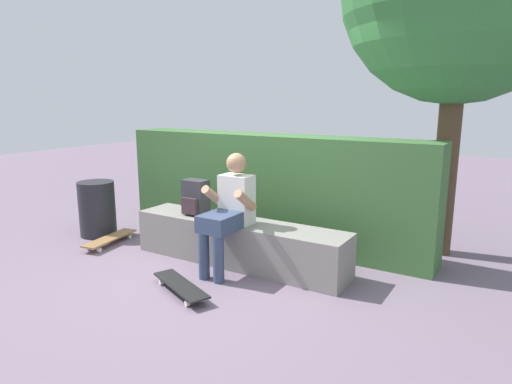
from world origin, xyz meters
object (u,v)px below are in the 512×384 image
at_px(person_skater, 229,208).
at_px(trash_bin, 97,209).
at_px(skateboard_near_person, 181,286).
at_px(backpack_on_bench, 195,198).
at_px(skateboard_beside_bench, 110,239).
at_px(bench_main, 238,242).

xyz_separation_m(person_skater, trash_bin, (-2.20, 0.12, -0.31)).
height_order(skateboard_near_person, backpack_on_bench, backpack_on_bench).
relative_size(person_skater, skateboard_near_person, 1.51).
relative_size(backpack_on_bench, trash_bin, 0.56).
xyz_separation_m(skateboard_near_person, backpack_on_bench, (-0.55, 0.92, 0.60)).
bearing_deg(skateboard_near_person, person_skater, 84.87).
distance_m(person_skater, skateboard_beside_bench, 1.86).
bearing_deg(person_skater, bench_main, 98.98).
height_order(bench_main, skateboard_beside_bench, bench_main).
bearing_deg(backpack_on_bench, trash_bin, -176.50).
bearing_deg(skateboard_beside_bench, skateboard_near_person, -20.24).
distance_m(bench_main, backpack_on_bench, 0.72).
bearing_deg(skateboard_beside_bench, person_skater, 2.55).
bearing_deg(trash_bin, person_skater, -3.02).
relative_size(skateboard_beside_bench, trash_bin, 1.14).
height_order(bench_main, skateboard_near_person, bench_main).
relative_size(bench_main, backpack_on_bench, 6.23).
height_order(person_skater, trash_bin, person_skater).
bearing_deg(person_skater, skateboard_beside_bench, -177.45).
distance_m(skateboard_near_person, backpack_on_bench, 1.22).
xyz_separation_m(skateboard_near_person, trash_bin, (-2.14, 0.82, 0.29)).
distance_m(skateboard_near_person, trash_bin, 2.31).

